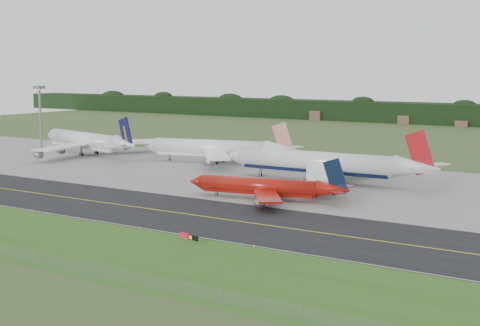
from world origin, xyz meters
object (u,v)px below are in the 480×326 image
Objects in this scene: floodlight_mast at (40,107)px; taxiway_sign at (189,237)px; jet_navy_gold at (88,141)px; jet_red_737 at (267,187)px; jet_star_tail at (218,149)px; jet_ba_747 at (322,163)px.

floodlight_mast is 5.14× the size of taxiway_sign.
floodlight_mast is at bearing -162.66° from jet_navy_gold.
jet_star_tail is at bearing 134.19° from jet_red_737.
floodlight_mast reaches higher than jet_red_737.
jet_navy_gold is at bearing 141.90° from taxiway_sign.
jet_navy_gold reaches higher than taxiway_sign.
jet_ba_747 is 100.94m from jet_navy_gold.
floodlight_mast is at bearing -170.13° from jet_star_tail.
floodlight_mast is (-72.60, -12.63, 12.79)m from jet_star_tail.
taxiway_sign is at bearing -59.32° from jet_star_tail.
taxiway_sign is (126.85, -78.82, -16.52)m from floodlight_mast.
jet_ba_747 is 75.32m from taxiway_sign.
jet_star_tail is at bearing 7.16° from jet_navy_gold.
jet_star_tail is 11.13× the size of taxiway_sign.
jet_navy_gold is at bearing 174.37° from jet_ba_747.
jet_red_737 is at bearing -16.32° from floodlight_mast.
floodlight_mast reaches higher than taxiway_sign.
floodlight_mast reaches higher than jet_navy_gold.
jet_navy_gold is (-100.45, 9.90, -0.40)m from jet_ba_747.
jet_navy_gold is at bearing 157.86° from jet_red_737.
jet_star_tail is at bearing 120.68° from taxiway_sign.
jet_red_737 is at bearing 100.52° from taxiway_sign.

